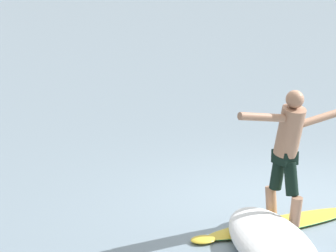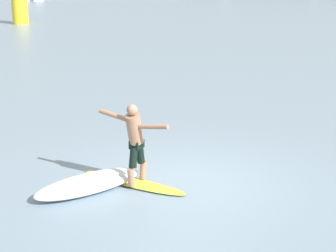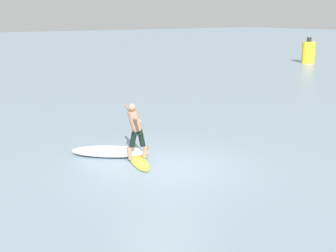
% 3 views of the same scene
% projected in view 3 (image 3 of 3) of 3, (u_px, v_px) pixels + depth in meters
% --- Properties ---
extents(ground_plane, '(200.00, 200.00, 0.00)m').
position_uv_depth(ground_plane, '(164.00, 167.00, 12.72)').
color(ground_plane, '#7B91A1').
extents(surfboard, '(2.34, 1.12, 0.20)m').
position_uv_depth(surfboard, '(137.00, 159.00, 13.32)').
color(surfboard, yellow).
rests_on(surfboard, ground).
extents(surfer, '(1.48, 0.70, 1.61)m').
position_uv_depth(surfer, '(135.00, 127.00, 13.05)').
color(surfer, '#996D54').
rests_on(surfer, surfboard).
extents(channel_marker_buoy, '(1.07, 1.07, 2.15)m').
position_uv_depth(channel_marker_buoy, '(308.00, 52.00, 39.38)').
color(channel_marker_buoy, yellow).
rests_on(channel_marker_buoy, ground).
extents(wave_foam_at_tail, '(2.07, 2.28, 0.28)m').
position_uv_depth(wave_foam_at_tail, '(110.00, 151.00, 13.70)').
color(wave_foam_at_tail, white).
rests_on(wave_foam_at_tail, ground).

